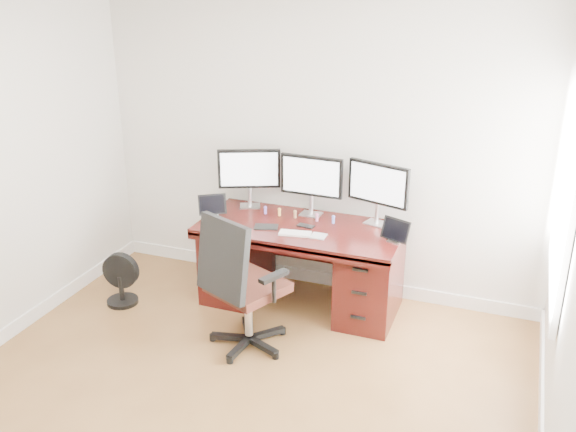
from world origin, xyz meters
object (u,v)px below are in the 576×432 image
(monitor_center, at_px, (311,178))
(keyboard, at_px, (295,233))
(floor_fan, at_px, (120,280))
(office_chair, at_px, (243,305))
(desk, at_px, (302,262))

(monitor_center, xyz_separation_m, keyboard, (0.02, -0.45, -0.33))
(floor_fan, xyz_separation_m, keyboard, (1.49, 0.34, 0.53))
(office_chair, distance_m, keyboard, 0.74)
(desk, height_order, keyboard, keyboard)
(monitor_center, bearing_deg, keyboard, -86.03)
(floor_fan, xyz_separation_m, monitor_center, (1.48, 0.79, 0.86))
(floor_fan, bearing_deg, monitor_center, 20.50)
(floor_fan, relative_size, monitor_center, 0.85)
(office_chair, bearing_deg, keyboard, 94.58)
(desk, xyz_separation_m, floor_fan, (-1.48, -0.55, -0.18))
(desk, bearing_deg, monitor_center, 90.01)
(office_chair, relative_size, monitor_center, 2.02)
(desk, bearing_deg, floor_fan, -159.52)
(monitor_center, relative_size, keyboard, 2.14)
(monitor_center, bearing_deg, office_chair, -98.47)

